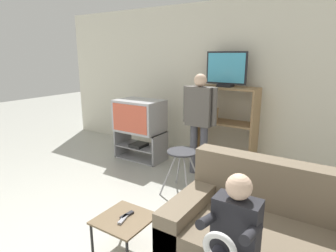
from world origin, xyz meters
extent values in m
cube|color=silver|center=(0.00, 3.57, 1.30)|extent=(6.40, 0.06, 2.60)
cube|color=#939399|center=(-0.80, 2.75, 0.01)|extent=(0.85, 0.44, 0.02)
cube|color=#939399|center=(-0.80, 2.75, 0.22)|extent=(0.82, 0.44, 0.02)
cube|color=#939399|center=(-0.80, 2.75, 0.49)|extent=(0.85, 0.44, 0.02)
cube|color=#939399|center=(-1.21, 2.75, 0.25)|extent=(0.03, 0.44, 0.49)
cube|color=#939399|center=(-0.39, 2.75, 0.25)|extent=(0.03, 0.44, 0.49)
cube|color=black|center=(-0.80, 2.69, 0.26)|extent=(0.24, 0.28, 0.05)
cube|color=#B2B2B7|center=(-0.80, 2.74, 0.76)|extent=(0.78, 0.54, 0.54)
cube|color=#D8593F|center=(-0.80, 2.47, 0.76)|extent=(0.70, 0.01, 0.46)
cube|color=#9E7A51|center=(-0.01, 3.30, 0.64)|extent=(0.03, 0.40, 1.28)
cube|color=#9E7A51|center=(0.98, 3.30, 0.64)|extent=(0.03, 0.40, 1.28)
cube|color=#9E7A51|center=(0.49, 3.30, 0.02)|extent=(0.95, 0.40, 0.03)
cube|color=#9E7A51|center=(0.49, 3.30, 0.70)|extent=(0.95, 0.40, 0.03)
cube|color=#9E7A51|center=(0.49, 3.30, 1.26)|extent=(0.95, 0.40, 0.03)
cube|color=#9E7A4C|center=(0.31, 3.24, 0.83)|extent=(0.18, 0.04, 0.22)
cube|color=black|center=(0.48, 3.29, 1.30)|extent=(0.23, 0.20, 0.04)
cube|color=black|center=(0.48, 3.29, 1.56)|extent=(0.64, 0.04, 0.50)
cube|color=#4CB7E0|center=(0.48, 3.27, 1.56)|extent=(0.59, 0.01, 0.45)
cylinder|color=#99999E|center=(0.31, 1.90, 0.28)|extent=(0.18, 0.18, 0.57)
cylinder|color=#99999E|center=(0.57, 1.90, 0.28)|extent=(0.18, 0.18, 0.57)
cylinder|color=#99999E|center=(0.31, 2.15, 0.28)|extent=(0.18, 0.18, 0.57)
cylinder|color=#99999E|center=(0.57, 2.15, 0.28)|extent=(0.18, 0.18, 0.57)
cylinder|color=#333338|center=(0.44, 2.03, 0.57)|extent=(0.39, 0.39, 0.02)
cube|color=brown|center=(0.58, 0.76, 0.34)|extent=(0.46, 0.46, 0.02)
cylinder|color=black|center=(0.38, 0.55, 0.17)|extent=(0.02, 0.02, 0.33)
cylinder|color=black|center=(0.38, 0.96, 0.17)|extent=(0.02, 0.02, 0.33)
cylinder|color=black|center=(0.79, 0.96, 0.17)|extent=(0.02, 0.02, 0.33)
cube|color=#232328|center=(0.58, 0.79, 0.36)|extent=(0.05, 0.15, 0.02)
cube|color=gray|center=(0.60, 0.72, 0.36)|extent=(0.07, 0.15, 0.02)
cube|color=#756651|center=(1.73, 1.47, 0.67)|extent=(1.55, 0.20, 0.44)
cube|color=#756651|center=(1.07, 1.11, 0.29)|extent=(0.22, 0.91, 0.57)
cylinder|color=#4C4C56|center=(0.25, 2.71, 0.38)|extent=(0.11, 0.11, 0.75)
cylinder|color=#4C4C56|center=(0.42, 2.71, 0.38)|extent=(0.11, 0.11, 0.75)
cube|color=#5B5651|center=(0.33, 2.71, 1.04)|extent=(0.38, 0.20, 0.57)
cylinder|color=#5B5651|center=(0.11, 2.71, 1.05)|extent=(0.08, 0.08, 0.54)
cylinder|color=#5B5651|center=(0.56, 2.71, 1.05)|extent=(0.08, 0.08, 0.54)
sphere|color=beige|center=(0.33, 2.71, 1.41)|extent=(0.18, 0.18, 0.18)
cube|color=#232328|center=(1.60, 0.72, 0.66)|extent=(0.30, 0.17, 0.41)
cylinder|color=#232328|center=(1.47, 0.59, 0.74)|extent=(0.06, 0.31, 0.14)
cylinder|color=#232328|center=(1.74, 0.59, 0.74)|extent=(0.06, 0.31, 0.14)
sphere|color=beige|center=(1.60, 0.72, 0.95)|extent=(0.17, 0.17, 0.17)
torus|color=silver|center=(1.60, 0.43, 0.68)|extent=(0.21, 0.04, 0.21)
camera|label=1|loc=(2.11, -0.89, 1.75)|focal=30.00mm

